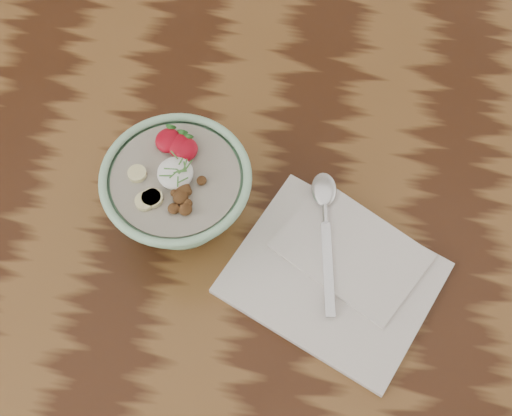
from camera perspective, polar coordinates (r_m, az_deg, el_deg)
The scene contains 4 objects.
table at distance 107.42cm, azimuth -7.83°, elevation -0.13°, with size 160.00×90.00×75.00cm.
breakfast_bowl at distance 90.56cm, azimuth -6.23°, elevation 1.25°, with size 18.73×18.73×12.22cm.
napkin at distance 92.12cm, azimuth 6.48°, elevation -5.12°, with size 30.56×28.06×1.52cm.
spoon at distance 94.30cm, azimuth 5.53°, elevation -0.03°, with size 5.63×20.40×1.06cm.
Camera 1 is at (22.20, -45.33, 160.53)cm, focal length 50.00 mm.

